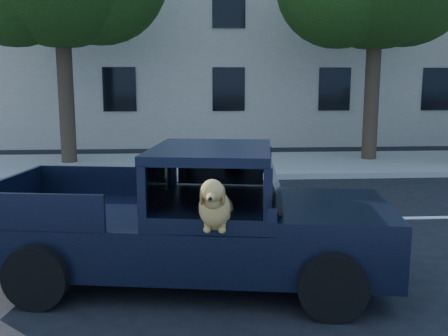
{
  "coord_description": "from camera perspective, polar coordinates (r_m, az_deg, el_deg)",
  "views": [
    {
      "loc": [
        -0.48,
        -5.15,
        2.45
      ],
      "look_at": [
        -0.09,
        0.4,
        1.49
      ],
      "focal_mm": 40.0,
      "sensor_mm": 36.0,
      "label": 1
    }
  ],
  "objects": [
    {
      "name": "building_main",
      "position": [
        22.03,
        5.27,
        15.06
      ],
      "size": [
        26.0,
        6.0,
        9.0
      ],
      "primitive_type": "cube",
      "color": "beige",
      "rests_on": "ground"
    },
    {
      "name": "ground",
      "position": [
        5.73,
        1.23,
        -15.57
      ],
      "size": [
        120.0,
        120.0,
        0.0
      ],
      "primitive_type": "plane",
      "color": "black",
      "rests_on": "ground"
    },
    {
      "name": "lane_stripes",
      "position": [
        9.23,
        11.78,
        -5.8
      ],
      "size": [
        21.6,
        0.14,
        0.01
      ],
      "primitive_type": null,
      "color": "silver",
      "rests_on": "ground"
    },
    {
      "name": "pickup_truck",
      "position": [
        6.23,
        -4.23,
        -7.82
      ],
      "size": [
        4.94,
        2.76,
        1.69
      ],
      "rotation": [
        0.0,
        0.0,
        -0.16
      ],
      "color": "black",
      "rests_on": "ground"
    },
    {
      "name": "far_sidewalk",
      "position": [
        14.56,
        -2.07,
        0.36
      ],
      "size": [
        60.0,
        4.0,
        0.15
      ],
      "primitive_type": "cube",
      "color": "gray",
      "rests_on": "ground"
    }
  ]
}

